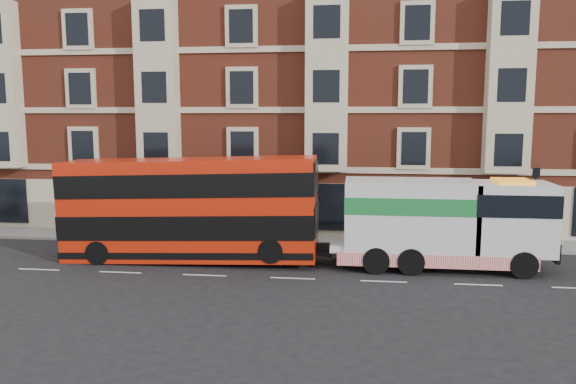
# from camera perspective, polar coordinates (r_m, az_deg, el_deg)

# --- Properties ---
(ground) EXTENTS (120.00, 120.00, 0.00)m
(ground) POSITION_cam_1_polar(r_m,az_deg,el_deg) (25.20, 0.46, -8.76)
(ground) COLOR black
(ground) RESTS_ON ground
(sidewalk) EXTENTS (90.00, 3.00, 0.15)m
(sidewalk) POSITION_cam_1_polar(r_m,az_deg,el_deg) (32.41, 1.95, -4.88)
(sidewalk) COLOR slate
(sidewalk) RESTS_ON ground
(victorian_terrace) EXTENTS (45.00, 12.00, 20.40)m
(victorian_terrace) POSITION_cam_1_polar(r_m,az_deg,el_deg) (39.17, 3.73, 11.99)
(victorian_terrace) COLOR brown
(victorian_terrace) RESTS_ON ground
(lamp_post_west) EXTENTS (0.35, 0.15, 4.35)m
(lamp_post_west) POSITION_cam_1_polar(r_m,az_deg,el_deg) (31.75, -9.09, -0.47)
(lamp_post_west) COLOR black
(lamp_post_west) RESTS_ON sidewalk
(lamp_post_east) EXTENTS (0.35, 0.15, 4.35)m
(lamp_post_east) POSITION_cam_1_polar(r_m,az_deg,el_deg) (31.92, 23.75, -0.99)
(lamp_post_east) COLOR black
(lamp_post_east) RESTS_ON sidewalk
(double_decker_bus) EXTENTS (12.53, 2.88, 5.07)m
(double_decker_bus) POSITION_cam_1_polar(r_m,az_deg,el_deg) (28.07, -9.98, -1.54)
(double_decker_bus) COLOR red
(double_decker_bus) RESTS_ON ground
(tow_truck) EXTENTS (10.03, 2.97, 4.18)m
(tow_truck) POSITION_cam_1_polar(r_m,az_deg,el_deg) (27.25, 15.16, -2.98)
(tow_truck) COLOR silver
(tow_truck) RESTS_ON ground
(pedestrian) EXTENTS (0.64, 0.42, 1.72)m
(pedestrian) POSITION_cam_1_polar(r_m,az_deg,el_deg) (34.22, -16.94, -2.94)
(pedestrian) COLOR #1D2F3A
(pedestrian) RESTS_ON sidewalk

